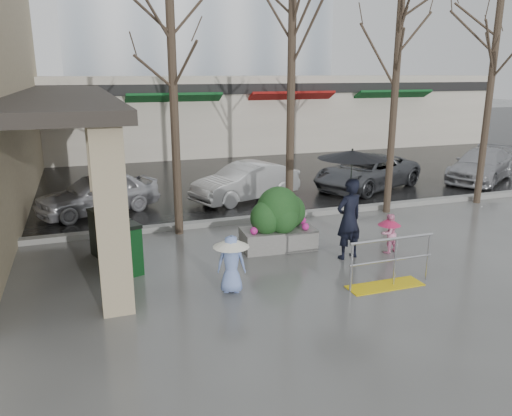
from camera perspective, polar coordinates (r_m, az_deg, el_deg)
ground at (r=10.96m, az=5.29°, el=-7.36°), size 120.00×120.00×0.00m
street_asphalt at (r=31.75m, az=-11.43°, el=7.37°), size 120.00×36.00×0.01m
curb at (r=14.45m, az=-1.24°, el=-1.33°), size 120.00×0.30×0.15m
canopy_slab at (r=17.20m, az=-21.52°, el=12.31°), size 2.80×18.00×0.25m
pillar_front at (r=9.03m, az=-16.19°, el=-1.13°), size 0.55×0.55×3.50m
pillar_back at (r=15.38m, az=-17.70°, el=5.37°), size 0.55×0.55×3.50m
storefront_row at (r=27.94m, az=-6.31°, el=10.69°), size 34.00×6.74×4.00m
handrail at (r=10.48m, az=14.93°, el=-6.69°), size 1.90×0.50×1.03m
tree_west at (r=13.01m, az=-9.69°, el=18.95°), size 3.20×3.20×6.80m
tree_midwest at (r=13.93m, az=4.15°, el=19.47°), size 3.20×3.20×7.00m
tree_mideast at (r=15.51m, az=15.93°, el=17.14°), size 3.20×3.20×6.50m
tree_east at (r=17.75m, az=25.84°, el=17.64°), size 3.20×3.20×7.20m
woman at (r=11.48m, az=10.72°, el=1.76°), size 1.54×1.54×2.57m
child_pink at (r=12.34m, az=14.95°, el=-2.48°), size 0.55×0.55×0.96m
child_blue at (r=9.77m, az=-2.84°, el=-5.74°), size 0.72×0.72×1.16m
planter at (r=12.16m, az=2.57°, el=-1.28°), size 1.83×1.06×1.55m
news_boxes at (r=11.64m, az=-15.87°, el=-3.56°), size 1.09×2.05×1.13m
car_a at (r=16.01m, az=-17.62°, el=1.65°), size 3.99×2.74×1.26m
car_b at (r=16.83m, az=-1.16°, el=3.01°), size 4.05×2.56×1.26m
car_c at (r=18.96m, az=12.56°, el=4.04°), size 4.99×3.72×1.26m
car_d at (r=21.82m, az=24.39°, el=4.48°), size 4.62×3.79×1.26m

